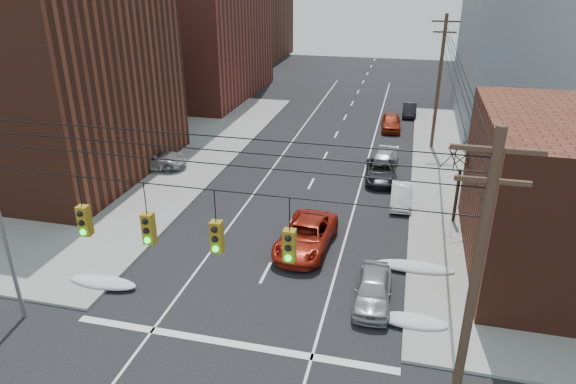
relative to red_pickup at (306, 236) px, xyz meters
The scene contains 21 objects.
sidewalk_nw 30.97m from the red_pickup, 156.98° to the left, with size 40.00×40.00×0.15m, color gray.
building_brick_near 25.21m from the red_pickup, 163.17° to the left, with size 20.00×16.00×13.00m, color #4D2317.
building_brick_far 65.40m from the red_pickup, 114.95° to the left, with size 22.00×18.00×12.00m, color #4D2317.
utility_pole_right 14.68m from the red_pickup, 59.52° to the right, with size 2.20×0.28×11.00m.
utility_pole_far 20.95m from the red_pickup, 69.88° to the left, with size 2.20×0.28×11.00m.
traffic_signals 13.59m from the red_pickup, 96.72° to the right, with size 17.00×0.42×2.02m.
bare_tree 9.68m from the red_pickup, 32.28° to the left, with size 2.09×2.20×4.93m.
snow_nw 10.69m from the red_pickup, 146.49° to the right, with size 3.50×1.08×0.42m, color silver.
snow_ne 8.01m from the red_pickup, 42.43° to the right, with size 3.00×1.08×0.42m, color silver.
snow_east_far 6.00m from the red_pickup, ahead, with size 4.00×1.08×0.42m, color silver.
red_pickup is the anchor object (origin of this frame).
parked_car_a 5.78m from the red_pickup, 45.86° to the right, with size 1.70×4.23×1.44m, color #9D9DA1.
parked_car_b 8.61m from the red_pickup, 55.32° to the left, with size 1.34×3.85×1.27m, color silver.
parked_car_c 11.43m from the red_pickup, 73.21° to the left, with size 2.19×4.75×1.32m, color black.
parked_car_d 13.58m from the red_pickup, 75.93° to the left, with size 1.82×4.47×1.30m, color #BDBCC2.
parked_car_e 24.07m from the red_pickup, 82.12° to the left, with size 1.78×4.42×1.51m, color maroon.
parked_car_f 29.74m from the red_pickup, 80.52° to the left, with size 1.37×3.93×1.30m, color black.
lot_car_a 15.88m from the red_pickup, 165.51° to the left, with size 1.29×3.69×1.22m, color silver.
lot_car_b 16.48m from the red_pickup, 146.99° to the left, with size 2.38×5.17×1.44m, color #A8A8AC.
lot_car_c 21.32m from the red_pickup, 155.50° to the left, with size 2.10×5.17×1.50m, color black.
lot_car_d 22.90m from the red_pickup, 148.88° to the left, with size 1.71×4.26×1.45m, color #BBBBC0.
Camera 1 is at (6.35, -9.41, 14.44)m, focal length 32.00 mm.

